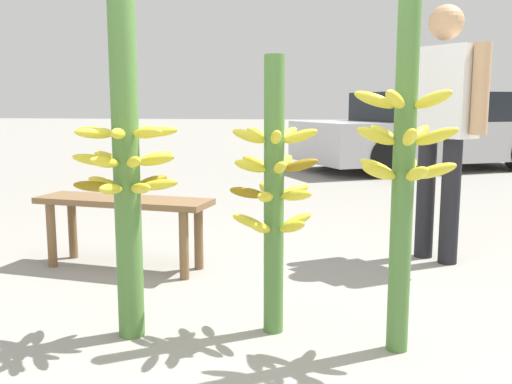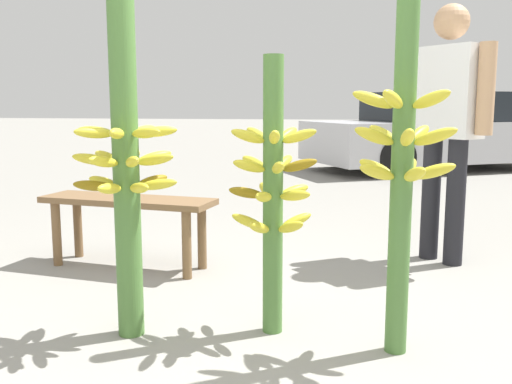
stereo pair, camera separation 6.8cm
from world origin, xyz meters
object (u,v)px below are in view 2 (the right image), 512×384
(banana_stalk_left, at_px, (126,168))
(market_bench, at_px, (128,211))
(banana_stalk_center, at_px, (273,191))
(vendor_person, at_px, (447,112))
(banana_stalk_right, at_px, (402,165))
(parked_car, at_px, (438,132))

(banana_stalk_left, relative_size, market_bench, 1.29)
(banana_stalk_left, height_order, banana_stalk_center, banana_stalk_left)
(vendor_person, bearing_deg, banana_stalk_left, -89.69)
(banana_stalk_left, xyz_separation_m, market_bench, (-0.47, 1.07, -0.41))
(banana_stalk_center, height_order, banana_stalk_right, banana_stalk_right)
(banana_stalk_right, distance_m, market_bench, 2.04)
(banana_stalk_center, height_order, market_bench, banana_stalk_center)
(banana_stalk_left, height_order, banana_stalk_right, banana_stalk_left)
(banana_stalk_right, bearing_deg, vendor_person, 76.34)
(banana_stalk_left, xyz_separation_m, parked_car, (2.28, 7.58, -0.17))
(banana_stalk_left, height_order, vendor_person, vendor_person)
(banana_stalk_right, bearing_deg, banana_stalk_left, -178.25)
(banana_stalk_center, xyz_separation_m, market_bench, (-1.13, 0.91, -0.30))
(banana_stalk_left, bearing_deg, market_bench, 113.64)
(banana_stalk_right, height_order, market_bench, banana_stalk_right)
(market_bench, distance_m, parked_car, 7.07)
(banana_stalk_right, relative_size, parked_car, 0.34)
(parked_car, bearing_deg, banana_stalk_left, 133.53)
(banana_stalk_right, height_order, parked_car, banana_stalk_right)
(market_bench, bearing_deg, banana_stalk_center, -31.52)
(banana_stalk_center, height_order, vendor_person, vendor_person)
(vendor_person, relative_size, parked_car, 0.38)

